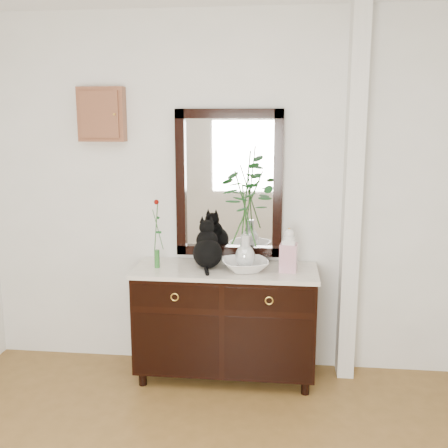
# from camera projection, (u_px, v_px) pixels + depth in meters

# --- Properties ---
(wall_back) EXTENTS (3.60, 0.04, 2.70)m
(wall_back) POSITION_uv_depth(u_px,v_px,m) (216.00, 195.00, 3.96)
(wall_back) COLOR white
(wall_back) RESTS_ON ground
(pilaster) EXTENTS (0.12, 0.20, 2.70)m
(pilaster) POSITION_uv_depth(u_px,v_px,m) (352.00, 199.00, 3.77)
(pilaster) COLOR white
(pilaster) RESTS_ON ground
(sideboard) EXTENTS (1.33, 0.52, 0.82)m
(sideboard) POSITION_uv_depth(u_px,v_px,m) (225.00, 317.00, 3.88)
(sideboard) COLOR black
(sideboard) RESTS_ON ground
(wall_mirror) EXTENTS (0.80, 0.06, 1.10)m
(wall_mirror) POSITION_uv_depth(u_px,v_px,m) (229.00, 184.00, 3.92)
(wall_mirror) COLOR black
(wall_mirror) RESTS_ON wall_back
(key_cabinet) EXTENTS (0.35, 0.10, 0.40)m
(key_cabinet) POSITION_uv_depth(u_px,v_px,m) (102.00, 114.00, 3.89)
(key_cabinet) COLOR brown
(key_cabinet) RESTS_ON wall_back
(cat) EXTENTS (0.30, 0.35, 0.35)m
(cat) POSITION_uv_depth(u_px,v_px,m) (207.00, 244.00, 3.81)
(cat) COLOR black
(cat) RESTS_ON sideboard
(lotus_bowl) EXTENTS (0.41, 0.41, 0.08)m
(lotus_bowl) POSITION_uv_depth(u_px,v_px,m) (245.00, 265.00, 3.74)
(lotus_bowl) COLOR silver
(lotus_bowl) RESTS_ON sideboard
(vase_branches) EXTENTS (0.45, 0.45, 0.85)m
(vase_branches) POSITION_uv_depth(u_px,v_px,m) (245.00, 210.00, 3.66)
(vase_branches) COLOR silver
(vase_branches) RESTS_ON lotus_bowl
(bud_vase_rose) EXTENTS (0.08, 0.08, 0.51)m
(bud_vase_rose) POSITION_uv_depth(u_px,v_px,m) (156.00, 233.00, 3.78)
(bud_vase_rose) COLOR #2C6E2B
(bud_vase_rose) RESTS_ON sideboard
(ginger_jar) EXTENTS (0.13, 0.13, 0.32)m
(ginger_jar) POSITION_uv_depth(u_px,v_px,m) (289.00, 249.00, 3.70)
(ginger_jar) COLOR white
(ginger_jar) RESTS_ON sideboard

